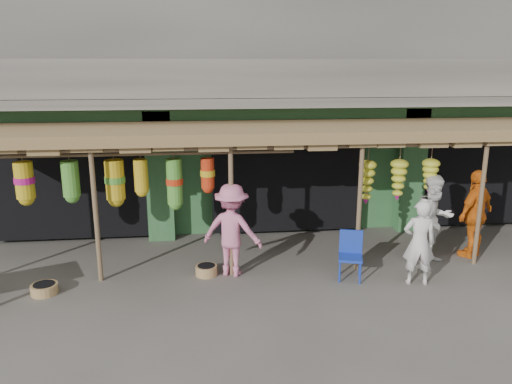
{
  "coord_description": "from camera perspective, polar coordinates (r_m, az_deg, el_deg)",
  "views": [
    {
      "loc": [
        -2.03,
        -9.26,
        4.0
      ],
      "look_at": [
        -0.9,
        1.0,
        1.35
      ],
      "focal_mm": 35.0,
      "sensor_mm": 36.0,
      "label": 1
    }
  ],
  "objects": [
    {
      "name": "person_front",
      "position": [
        9.7,
        18.14,
        -5.53
      ],
      "size": [
        0.65,
        0.49,
        1.62
      ],
      "primitive_type": "imported",
      "rotation": [
        0.0,
        0.0,
        2.96
      ],
      "color": "silver",
      "rests_on": "ground"
    },
    {
      "name": "blue_chair",
      "position": [
        9.75,
        10.75,
        -6.78
      ],
      "size": [
        0.55,
        0.55,
        0.92
      ],
      "rotation": [
        0.0,
        0.0,
        -0.28
      ],
      "color": "#18329F",
      "rests_on": "ground"
    },
    {
      "name": "basket_right",
      "position": [
        9.89,
        -5.69,
        -8.9
      ],
      "size": [
        0.47,
        0.47,
        0.19
      ],
      "primitive_type": "cylinder",
      "rotation": [
        0.0,
        0.0,
        0.1
      ],
      "color": "#A5704D",
      "rests_on": "ground"
    },
    {
      "name": "awning",
      "position": [
        10.33,
        4.17,
        6.48
      ],
      "size": [
        14.0,
        2.7,
        2.79
      ],
      "color": "brown",
      "rests_on": "ground"
    },
    {
      "name": "basket_mid",
      "position": [
        9.86,
        -23.03,
        -10.17
      ],
      "size": [
        0.61,
        0.61,
        0.18
      ],
      "primitive_type": "cylinder",
      "rotation": [
        0.0,
        0.0,
        -0.36
      ],
      "color": "#9E8746",
      "rests_on": "ground"
    },
    {
      "name": "person_right",
      "position": [
        10.79,
        19.64,
        -2.99
      ],
      "size": [
        1.03,
        0.87,
        1.86
      ],
      "primitive_type": "imported",
      "rotation": [
        0.0,
        0.0,
        0.21
      ],
      "color": "silver",
      "rests_on": "ground"
    },
    {
      "name": "person_shopper",
      "position": [
        9.6,
        -2.76,
        -4.38
      ],
      "size": [
        1.34,
        1.07,
        1.81
      ],
      "primitive_type": "imported",
      "rotation": [
        0.0,
        0.0,
        2.75
      ],
      "color": "#CF6D90",
      "rests_on": "ground"
    },
    {
      "name": "person_vendor",
      "position": [
        11.47,
        23.79,
        -2.29
      ],
      "size": [
        1.19,
        0.95,
        1.89
      ],
      "primitive_type": "imported",
      "rotation": [
        0.0,
        0.0,
        3.67
      ],
      "color": "orange",
      "rests_on": "ground"
    },
    {
      "name": "ground",
      "position": [
        10.29,
        5.64,
        -8.53
      ],
      "size": [
        80.0,
        80.0,
        0.0
      ],
      "primitive_type": "plane",
      "color": "#514C47",
      "rests_on": "ground"
    },
    {
      "name": "building",
      "position": [
        14.28,
        1.9,
        11.89
      ],
      "size": [
        16.4,
        6.8,
        7.0
      ],
      "color": "gray",
      "rests_on": "ground"
    }
  ]
}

